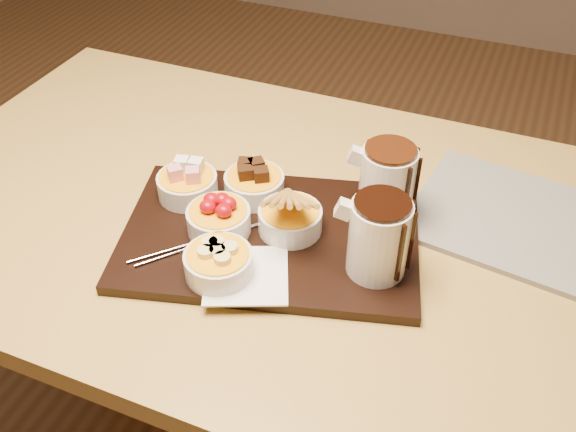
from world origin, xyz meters
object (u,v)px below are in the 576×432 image
at_px(newspaper, 517,220).
at_px(pitcher_dark_chocolate, 379,238).
at_px(bowl_strawberries, 219,220).
at_px(dining_table, 243,247).
at_px(serving_board, 270,236).
at_px(pitcher_milk_chocolate, 387,183).

bearing_deg(newspaper, pitcher_dark_chocolate, -123.26).
relative_size(bowl_strawberries, pitcher_dark_chocolate, 0.84).
bearing_deg(dining_table, bowl_strawberries, -84.76).
relative_size(dining_table, serving_board, 2.61).
xyz_separation_m(pitcher_dark_chocolate, pitcher_milk_chocolate, (-0.02, 0.13, 0.00)).
bearing_deg(pitcher_milk_chocolate, newspaper, 6.23).
bearing_deg(serving_board, dining_table, 127.71).
height_order(serving_board, pitcher_milk_chocolate, pitcher_milk_chocolate).
distance_m(dining_table, newspaper, 0.47).
distance_m(dining_table, pitcher_dark_chocolate, 0.32).
bearing_deg(bowl_strawberries, pitcher_dark_chocolate, 2.27).
xyz_separation_m(dining_table, pitcher_dark_chocolate, (0.26, -0.08, 0.18)).
height_order(dining_table, bowl_strawberries, bowl_strawberries).
distance_m(serving_board, pitcher_dark_chocolate, 0.19).
bearing_deg(serving_board, pitcher_milk_chocolate, 21.80).
distance_m(serving_board, pitcher_milk_chocolate, 0.20).
distance_m(bowl_strawberries, pitcher_dark_chocolate, 0.25).
bearing_deg(serving_board, newspaper, 13.42).
distance_m(serving_board, bowl_strawberries, 0.08).
bearing_deg(bowl_strawberries, serving_board, 18.50).
height_order(dining_table, pitcher_dark_chocolate, pitcher_dark_chocolate).
distance_m(bowl_strawberries, pitcher_milk_chocolate, 0.27).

